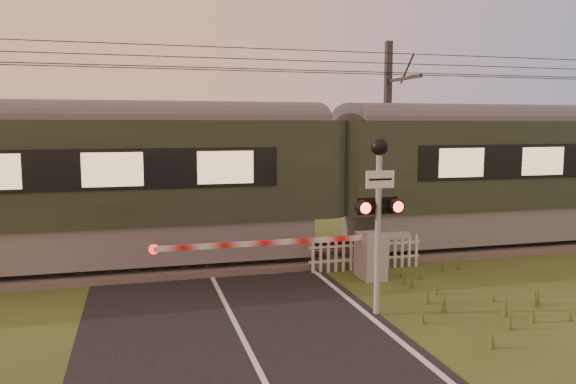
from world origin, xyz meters
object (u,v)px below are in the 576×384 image
object	(u,v)px
boom_gate	(361,254)
crossing_signal	(379,194)
train	(331,176)
catenary_mast	(388,137)
picket_fence	(366,254)

from	to	relation	value
boom_gate	crossing_signal	bearing A→B (deg)	-105.56
train	boom_gate	world-z (taller)	train
catenary_mast	picket_fence	bearing A→B (deg)	-121.50
crossing_signal	boom_gate	bearing A→B (deg)	74.44
boom_gate	picket_fence	size ratio (longest dim) A/B	2.03
crossing_signal	picket_fence	xyz separation A→B (m)	(1.22, 3.46, -2.09)
catenary_mast	crossing_signal	bearing A→B (deg)	-116.31
crossing_signal	train	bearing A→B (deg)	80.90
boom_gate	catenary_mast	bearing A→B (deg)	58.59
train	boom_gate	xyz separation A→B (m)	(-0.12, -2.71, -1.77)
crossing_signal	catenary_mast	world-z (taller)	catenary_mast
train	boom_gate	distance (m)	3.24
crossing_signal	catenary_mast	bearing A→B (deg)	63.69
train	catenary_mast	bearing A→B (deg)	37.59
picket_fence	catenary_mast	bearing A→B (deg)	58.50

